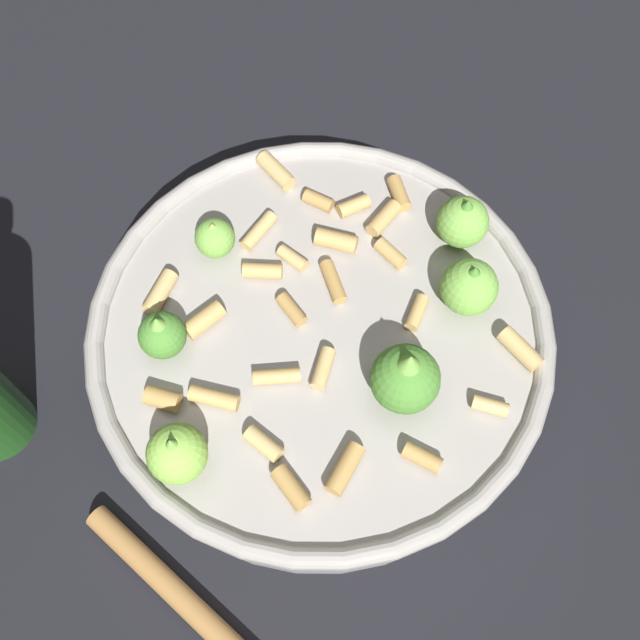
# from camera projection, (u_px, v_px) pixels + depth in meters

# --- Properties ---
(ground_plane) EXTENTS (2.40, 2.40, 0.00)m
(ground_plane) POSITION_uv_depth(u_px,v_px,m) (320.00, 363.00, 0.55)
(ground_plane) COLOR black
(cooking_pan) EXTENTS (0.32, 0.32, 0.12)m
(cooking_pan) POSITION_uv_depth(u_px,v_px,m) (321.00, 341.00, 0.52)
(cooking_pan) COLOR #9E9993
(cooking_pan) RESTS_ON ground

